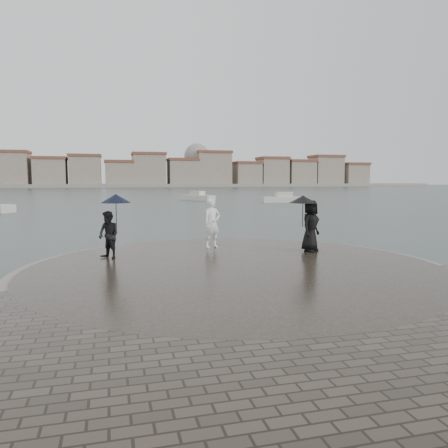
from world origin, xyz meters
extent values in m
plane|color=#2B3835|center=(0.00, 0.00, 0.00)|extent=(400.00, 400.00, 0.00)
cylinder|color=gray|center=(0.00, 3.50, 0.16)|extent=(12.50, 12.50, 0.32)
cylinder|color=#2D261E|center=(0.00, 3.50, 0.18)|extent=(11.90, 11.90, 0.36)
imported|color=white|center=(0.11, 6.97, 1.26)|extent=(0.76, 0.61, 1.81)
imported|color=black|center=(-3.56, 5.62, 1.12)|extent=(0.91, 0.93, 1.51)
cylinder|color=black|center=(-3.31, 5.72, 1.71)|extent=(0.02, 0.02, 0.90)
cone|color=black|center=(-3.31, 5.72, 2.26)|extent=(0.98, 0.98, 0.28)
imported|color=black|center=(3.23, 5.27, 1.26)|extent=(1.04, 1.00, 1.79)
cylinder|color=black|center=(2.98, 5.37, 1.66)|extent=(0.02, 0.02, 0.90)
cone|color=black|center=(2.98, 5.37, 2.18)|extent=(0.99, 0.99, 0.26)
cube|color=gray|center=(0.00, 163.00, 0.60)|extent=(260.00, 20.00, 1.20)
cube|color=gray|center=(-37.00, 160.00, 6.00)|extent=(12.00, 10.00, 12.00)
cube|color=brown|center=(-37.00, 160.00, 12.50)|extent=(12.60, 10.60, 1.00)
cube|color=gray|center=(-24.00, 160.00, 5.00)|extent=(11.00, 10.00, 10.00)
cube|color=brown|center=(-24.00, 160.00, 10.50)|extent=(11.60, 10.60, 1.00)
cube|color=gray|center=(-12.00, 160.00, 5.50)|extent=(11.00, 10.00, 11.00)
cube|color=brown|center=(-12.00, 160.00, 11.50)|extent=(11.60, 10.60, 1.00)
cube|color=gray|center=(0.00, 160.00, 4.50)|extent=(10.00, 10.00, 9.00)
cube|color=brown|center=(0.00, 160.00, 9.50)|extent=(10.60, 10.60, 1.00)
cube|color=gray|center=(11.00, 160.00, 6.00)|extent=(12.00, 10.00, 12.00)
cube|color=brown|center=(11.00, 160.00, 12.50)|extent=(12.60, 10.60, 1.00)
cube|color=gray|center=(24.00, 160.00, 5.00)|extent=(11.00, 10.00, 10.00)
cube|color=brown|center=(24.00, 160.00, 10.50)|extent=(11.60, 10.60, 1.00)
cube|color=gray|center=(36.00, 160.00, 6.50)|extent=(13.00, 10.00, 13.00)
cube|color=brown|center=(36.00, 160.00, 13.50)|extent=(13.60, 10.60, 1.00)
cube|color=gray|center=(50.00, 160.00, 4.50)|extent=(10.00, 10.00, 9.00)
cube|color=brown|center=(50.00, 160.00, 9.50)|extent=(10.60, 10.60, 1.00)
cube|color=gray|center=(61.00, 160.00, 5.50)|extent=(11.00, 10.00, 11.00)
cube|color=brown|center=(61.00, 160.00, 11.50)|extent=(11.60, 10.60, 1.00)
cube|color=gray|center=(73.00, 160.00, 5.00)|extent=(11.00, 10.00, 10.00)
cube|color=brown|center=(73.00, 160.00, 10.50)|extent=(11.60, 10.60, 1.00)
cube|color=gray|center=(85.00, 160.00, 6.00)|extent=(12.00, 10.00, 12.00)
cube|color=brown|center=(85.00, 160.00, 12.50)|extent=(12.60, 10.60, 1.00)
cube|color=gray|center=(98.00, 160.00, 4.50)|extent=(10.00, 10.00, 9.00)
cube|color=brown|center=(98.00, 160.00, 9.50)|extent=(10.60, 10.60, 1.00)
sphere|color=gray|center=(30.00, 162.00, 12.00)|extent=(10.00, 10.00, 10.00)
cube|color=beige|center=(8.22, 51.16, 0.25)|extent=(4.49, 5.41, 0.90)
cube|color=beige|center=(8.22, 51.16, 0.85)|extent=(2.14, 2.33, 0.90)
cube|color=beige|center=(17.69, 42.65, 0.25)|extent=(5.64, 2.19, 0.90)
cube|color=beige|center=(17.69, 42.65, 0.85)|extent=(2.12, 1.41, 0.90)
camera|label=1|loc=(-3.48, -8.54, 2.86)|focal=35.00mm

